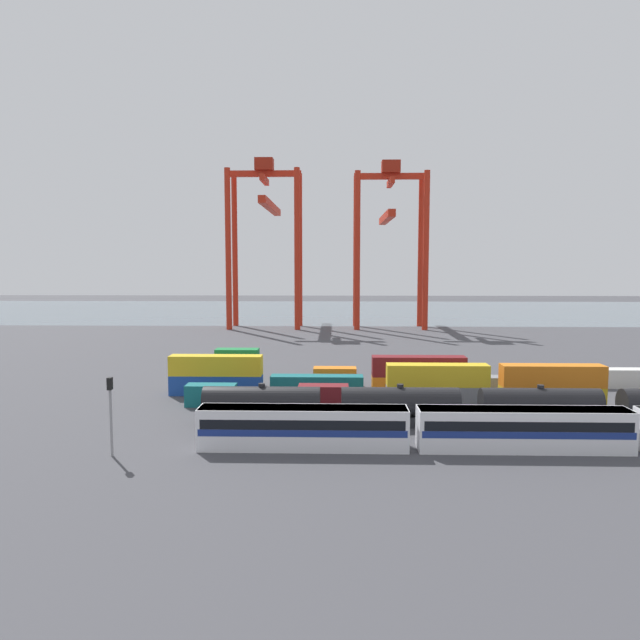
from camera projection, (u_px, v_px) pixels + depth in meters
ground_plane at (402, 354)px, 112.87m from camera, size 420.00×420.00×0.00m
harbour_water at (371, 311)px, 217.16m from camera, size 400.00×110.00×0.01m
passenger_train at (523, 427)px, 54.11m from camera, size 60.05×3.14×3.90m
freight_tank_row at (540, 407)px, 62.05m from camera, size 71.36×3.01×4.47m
signal_mast at (111, 405)px, 52.21m from camera, size 0.36×0.60×7.14m
shipping_container_0 at (211, 395)px, 71.38m from camera, size 6.04×2.44×2.60m
shipping_container_1 at (323, 396)px, 71.00m from camera, size 6.04×2.44×2.60m
shipping_container_2 at (437, 396)px, 70.63m from camera, size 12.10×2.44×2.60m
shipping_container_3 at (437, 375)px, 70.38m from camera, size 12.10×2.44×2.60m
shipping_container_4 at (551, 397)px, 70.25m from camera, size 12.10×2.44×2.60m
shipping_container_5 at (552, 376)px, 70.01m from camera, size 12.10×2.44×2.60m
shipping_container_6 at (216, 385)px, 77.47m from camera, size 12.10×2.44×2.60m
shipping_container_7 at (216, 365)px, 77.22m from camera, size 12.10×2.44×2.60m
shipping_container_8 at (317, 385)px, 77.10m from camera, size 12.10×2.44×2.60m
shipping_container_9 at (418, 386)px, 76.73m from camera, size 12.10×2.44×2.60m
shipping_container_10 at (419, 366)px, 76.49m from camera, size 12.10×2.44×2.60m
shipping_container_11 at (521, 386)px, 76.37m from camera, size 12.10×2.44×2.60m
shipping_container_12 at (238, 376)px, 83.49m from camera, size 6.04×2.44×2.60m
shipping_container_13 at (237, 358)px, 83.24m from camera, size 6.04×2.44×2.60m
shipping_container_14 at (335, 377)px, 83.11m from camera, size 6.04×2.44×2.60m
shipping_container_15 at (433, 377)px, 82.72m from camera, size 6.04×2.44×2.60m
shipping_container_16 at (532, 378)px, 82.34m from camera, size 6.04×2.44×2.60m
shipping_container_17 at (632, 378)px, 81.96m from camera, size 12.10×2.44×2.60m
gantry_crane_west at (266, 224)px, 160.72m from camera, size 19.58×41.45×45.02m
gantry_crane_central at (389, 229)px, 158.71m from camera, size 19.33×33.31×44.22m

